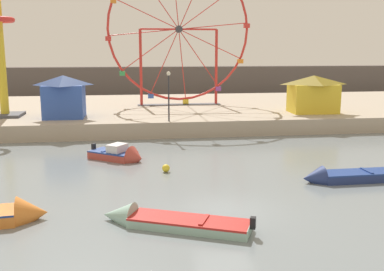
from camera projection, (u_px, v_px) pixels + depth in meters
The scene contains 12 objects.
ground_plane at pixel (224, 210), 19.18m from camera, with size 240.00×240.00×0.00m, color slate.
quay_promenade at pixel (168, 111), 45.88m from camera, with size 110.00×22.83×1.28m, color tan.
distant_town_skyline at pixel (154, 81), 68.05m from camera, with size 140.00×3.00×4.40m, color #564C47.
motorboat_faded_red at pixel (121, 155), 27.97m from camera, with size 3.83×3.37×1.45m.
motorboat_seafoam at pixel (161, 220), 17.48m from camera, with size 5.98×3.61×1.23m.
motorboat_navy_blue at pixel (342, 176), 23.40m from camera, with size 5.24×1.40×1.26m.
ferris_wheel_red_frame at pixel (179, 31), 44.50m from camera, with size 14.50×1.20×14.72m.
drop_tower_yellow_tower at pixel (0, 44), 36.70m from camera, with size 2.80×2.80×12.96m.
carnival_booth_yellow_awning at pixel (313, 93), 39.86m from camera, with size 4.53×3.25×3.33m.
carnival_booth_blue_tent at pixel (64, 96), 36.89m from camera, with size 3.54×3.43×3.50m.
promenade_lamp_near at pixel (169, 89), 34.73m from camera, with size 0.32×0.32×3.90m.
mooring_buoy_orange at pixel (166, 168), 25.23m from camera, with size 0.44×0.44×0.44m, color yellow.
Camera 1 is at (-3.95, -17.86, 6.76)m, focal length 41.70 mm.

